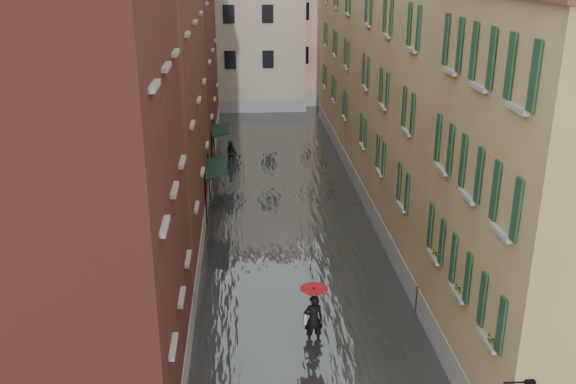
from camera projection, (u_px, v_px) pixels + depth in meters
name	position (u px, v px, depth m)	size (l,w,h in m)	color
ground	(312.00, 352.00, 21.20)	(120.00, 120.00, 0.00)	slate
floodwater	(286.00, 205.00, 33.32)	(10.00, 60.00, 0.20)	#42494A
building_left_near	(55.00, 196.00, 16.59)	(6.00, 8.00, 13.00)	maroon
building_left_mid	(126.00, 109.00, 26.96)	(6.00, 14.00, 12.50)	brown
building_left_far	(164.00, 44.00, 40.72)	(6.00, 16.00, 14.00)	maroon
building_right_near	(573.00, 208.00, 17.79)	(6.00, 8.00, 11.50)	olive
building_right_mid	(452.00, 98.00, 27.81)	(6.00, 14.00, 13.00)	tan
building_right_far	(380.00, 61.00, 42.10)	(6.00, 16.00, 11.50)	olive
building_end_cream	(230.00, 28.00, 54.25)	(12.00, 9.00, 13.00)	#B7AA92
building_end_pink	(332.00, 30.00, 56.90)	(10.00, 9.00, 12.00)	tan
awning_near	(216.00, 169.00, 31.47)	(1.09, 3.38, 2.80)	black
awning_far	(220.00, 131.00, 38.24)	(1.09, 2.84, 2.80)	black
window_planters	(465.00, 284.00, 18.34)	(0.59, 5.80, 0.84)	brown
pedestrian_main	(314.00, 311.00, 21.33)	(0.95, 0.95, 2.06)	black
pedestrian_far	(231.00, 153.00, 39.72)	(0.74, 0.58, 1.53)	black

